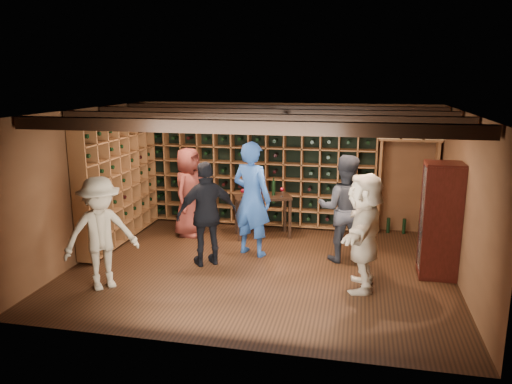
% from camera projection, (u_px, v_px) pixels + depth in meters
% --- Properties ---
extents(ground, '(6.00, 6.00, 0.00)m').
position_uv_depth(ground, '(261.00, 267.00, 8.07)').
color(ground, '#331B0E').
rests_on(ground, ground).
extents(room_shell, '(6.00, 6.00, 6.00)m').
position_uv_depth(room_shell, '(262.00, 116.00, 7.58)').
color(room_shell, brown).
rests_on(room_shell, ground).
extents(wine_rack_back, '(4.65, 0.30, 2.20)m').
position_uv_depth(wine_rack_back, '(258.00, 170.00, 10.14)').
color(wine_rack_back, brown).
rests_on(wine_rack_back, ground).
extents(wine_rack_left, '(0.30, 2.65, 2.20)m').
position_uv_depth(wine_rack_left, '(119.00, 180.00, 9.17)').
color(wine_rack_left, brown).
rests_on(wine_rack_left, ground).
extents(crate_shelf, '(1.20, 0.32, 2.07)m').
position_uv_depth(crate_shelf, '(410.00, 155.00, 9.45)').
color(crate_shelf, brown).
rests_on(crate_shelf, ground).
extents(display_cabinet, '(0.55, 0.50, 1.75)m').
position_uv_depth(display_cabinet, '(440.00, 223.00, 7.53)').
color(display_cabinet, '#380F0B').
rests_on(display_cabinet, ground).
extents(man_blue_shirt, '(0.84, 0.69, 1.97)m').
position_uv_depth(man_blue_shirt, '(252.00, 199.00, 8.46)').
color(man_blue_shirt, navy).
rests_on(man_blue_shirt, ground).
extents(man_grey_suit, '(0.88, 0.69, 1.79)m').
position_uv_depth(man_grey_suit, '(344.00, 209.00, 8.20)').
color(man_grey_suit, black).
rests_on(man_grey_suit, ground).
extents(guest_red_floral, '(0.67, 0.91, 1.71)m').
position_uv_depth(guest_red_floral, '(189.00, 192.00, 9.55)').
color(guest_red_floral, maroon).
rests_on(guest_red_floral, ground).
extents(guest_woman_black, '(1.06, 0.91, 1.71)m').
position_uv_depth(guest_woman_black, '(207.00, 214.00, 8.02)').
color(guest_woman_black, black).
rests_on(guest_woman_black, ground).
extents(guest_khaki, '(1.20, 1.17, 1.65)m').
position_uv_depth(guest_khaki, '(101.00, 234.00, 7.12)').
color(guest_khaki, '#85755B').
rests_on(guest_khaki, ground).
extents(guest_beige, '(0.61, 1.62, 1.71)m').
position_uv_depth(guest_beige, '(364.00, 232.00, 7.10)').
color(guest_beige, tan).
rests_on(guest_beige, ground).
extents(tasting_table, '(1.17, 0.87, 1.08)m').
position_uv_depth(tasting_table, '(262.00, 200.00, 9.49)').
color(tasting_table, black).
rests_on(tasting_table, ground).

